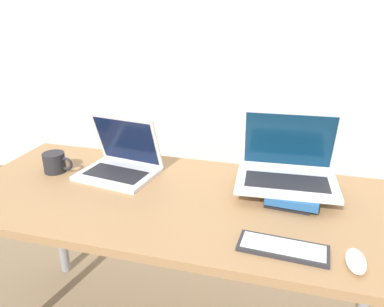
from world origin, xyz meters
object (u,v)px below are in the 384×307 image
Objects in this scene: laptop_on_books at (287,168)px; mug at (55,162)px; laptop_left at (121,163)px; wireless_keyboard at (283,248)px; mouse at (356,261)px; book_stack at (293,191)px.

mug is at bearing -175.28° from laptop_on_books.
wireless_keyboard is (0.69, -0.36, -0.04)m from laptop_left.
mouse is at bearing -62.51° from laptop_on_books.
book_stack is 0.40m from mouse.
book_stack reaches higher than wireless_keyboard.
book_stack is at bearing 116.71° from mouse.
laptop_left is 1.22× the size of book_stack.
laptop_on_books is (-0.03, 0.04, 0.07)m from book_stack.
laptop_on_books is at bearing 4.72° from mug.
mouse is at bearing -63.29° from book_stack.
book_stack is at bearing -56.64° from laptop_on_books.
wireless_keyboard is 2.01× the size of mug.
mug reaches higher than book_stack.
mug is (-0.96, -0.08, -0.06)m from laptop_on_books.
wireless_keyboard is 2.33× the size of mouse.
laptop_on_books is 1.43× the size of wireless_keyboard.
wireless_keyboard is 0.20m from mouse.
mouse is (0.21, -0.40, -0.08)m from laptop_on_books.
book_stack is 0.72× the size of laptop_on_books.
laptop_on_books is 0.39m from wireless_keyboard.
wireless_keyboard is (0.01, -0.38, -0.09)m from laptop_on_books.
mug is at bearing -177.96° from book_stack.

